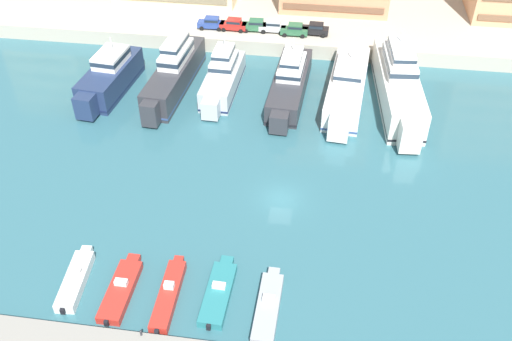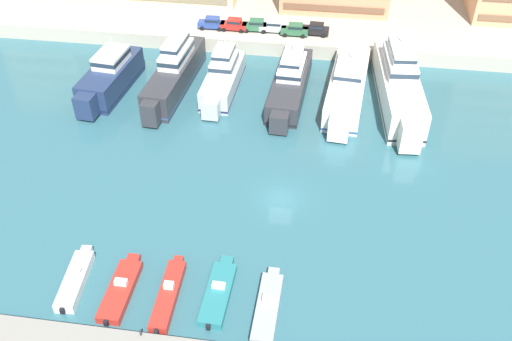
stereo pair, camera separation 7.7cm
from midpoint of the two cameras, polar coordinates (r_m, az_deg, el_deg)
name	(u,v)px [view 2 (the right image)]	position (r m, az deg, el deg)	size (l,w,h in m)	color
ground_plane	(281,199)	(61.29, 2.53, -2.87)	(400.00, 400.00, 0.00)	#336670
yacht_navy_far_left	(110,77)	(80.48, -14.38, 9.06)	(5.60, 15.75, 7.01)	navy
yacht_charcoal_left	(174,72)	(79.33, -8.13, 9.73)	(4.89, 20.16, 8.40)	#333338
yacht_silver_mid_left	(223,77)	(78.29, -3.31, 9.32)	(4.31, 15.38, 7.53)	silver
yacht_charcoal_center_left	(290,82)	(77.33, 3.46, 8.83)	(4.93, 19.18, 7.23)	#333338
yacht_white_center	(347,86)	(77.21, 9.14, 8.31)	(5.97, 20.67, 6.51)	white
yacht_ivory_center_right	(399,84)	(77.44, 14.11, 8.39)	(6.28, 23.17, 9.14)	silver
motorboat_white_far_left	(76,279)	(55.42, -17.56, -10.32)	(2.30, 7.66, 1.39)	white
motorboat_red_left	(121,289)	(53.69, -13.32, -11.46)	(2.14, 7.94, 1.31)	red
motorboat_red_mid_left	(168,294)	(52.48, -8.70, -12.11)	(1.76, 8.55, 1.49)	red
motorboat_teal_center_left	(218,292)	(52.22, -3.75, -12.05)	(2.34, 8.13, 1.22)	teal
motorboat_grey_center	(268,307)	(50.92, 1.23, -13.51)	(2.04, 8.32, 1.60)	#9EA3A8
car_blue_far_left	(212,23)	(90.83, -4.41, 14.54)	(4.13, 1.98, 1.80)	#28428E
car_red_left	(234,24)	(90.13, -2.20, 14.42)	(4.16, 2.04, 1.80)	red
car_green_mid_left	(256,25)	(89.80, 0.03, 14.35)	(4.17, 2.07, 1.80)	#2D6642
car_silver_center_left	(273,26)	(89.52, 1.77, 14.25)	(4.11, 1.94, 1.80)	#B7BCC1
car_green_center	(295,29)	(88.64, 3.94, 13.91)	(4.10, 1.92, 1.80)	#2D6642
car_black_center_right	(316,29)	(89.10, 6.03, 13.93)	(4.17, 2.07, 1.80)	black
bollard_west	(141,332)	(49.83, -11.43, -15.60)	(0.20, 0.20, 0.61)	#2D2D33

